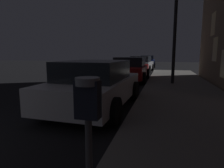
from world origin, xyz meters
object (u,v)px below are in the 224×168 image
car_red (130,69)px  street_lamp (176,2)px  parking_meter (88,117)px  car_blue (147,61)px  car_white (95,84)px  car_silver (141,64)px

car_red → street_lamp: 4.47m
parking_meter → car_blue: parking_meter is taller
car_white → car_blue: size_ratio=0.93×
parking_meter → car_white: bearing=108.9°
car_white → car_red: (0.00, 6.36, -0.01)m
parking_meter → car_blue: bearing=93.4°
car_red → car_blue: same height
car_white → car_silver: (-0.00, 12.54, -0.01)m
car_white → car_blue: bearing=90.0°
car_white → car_red: same height
parking_meter → car_red: bearing=97.6°
car_red → car_blue: (-0.00, 12.92, -0.00)m
street_lamp → car_silver: bearing=107.5°
car_blue → parking_meter: bearing=-86.6°
car_red → car_white: bearing=-90.0°
parking_meter → car_silver: bearing=94.8°
car_silver → parking_meter: bearing=-85.2°
car_blue → street_lamp: size_ratio=0.75×
car_silver → car_blue: 6.74m
parking_meter → car_white: (-1.40, 4.09, -0.42)m
car_silver → street_lamp: bearing=-72.5°
car_red → car_blue: bearing=90.0°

